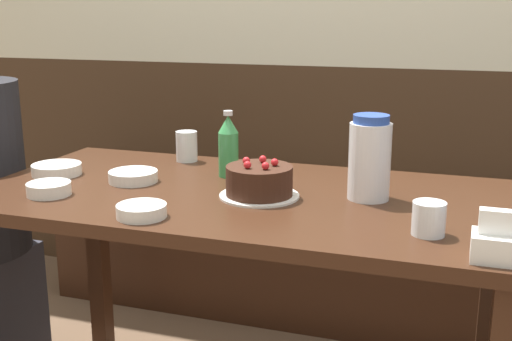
{
  "coord_description": "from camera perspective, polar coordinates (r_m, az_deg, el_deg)",
  "views": [
    {
      "loc": [
        0.57,
        -1.59,
        1.24
      ],
      "look_at": [
        0.02,
        0.05,
        0.81
      ],
      "focal_mm": 45.0,
      "sensor_mm": 36.0,
      "label": 1
    }
  ],
  "objects": [
    {
      "name": "back_wall",
      "position": [
        2.7,
        6.44,
        14.19
      ],
      "size": [
        4.8,
        0.04,
        2.5
      ],
      "color": "#3D2819",
      "rests_on": "ground_plane"
    },
    {
      "name": "bench_seat",
      "position": [
        2.68,
        4.84,
        -7.95
      ],
      "size": [
        2.2,
        0.38,
        0.48
      ],
      "color": "#381E11",
      "rests_on": "ground_plane"
    },
    {
      "name": "dining_table",
      "position": [
        1.78,
        -1.25,
        -4.97
      ],
      "size": [
        1.45,
        0.74,
        0.76
      ],
      "color": "#381E11",
      "rests_on": "ground_plane"
    },
    {
      "name": "birthday_cake",
      "position": [
        1.7,
        0.3,
        -1.0
      ],
      "size": [
        0.21,
        0.21,
        0.1
      ],
      "color": "white",
      "rests_on": "dining_table"
    },
    {
      "name": "water_pitcher",
      "position": [
        1.69,
        10.07,
        1.07
      ],
      "size": [
        0.11,
        0.11,
        0.22
      ],
      "color": "white",
      "rests_on": "dining_table"
    },
    {
      "name": "soju_bottle",
      "position": [
        1.9,
        -2.47,
        2.22
      ],
      "size": [
        0.06,
        0.06,
        0.2
      ],
      "color": "#388E4C",
      "rests_on": "dining_table"
    },
    {
      "name": "napkin_holder",
      "position": [
        1.36,
        20.9,
        -6.01
      ],
      "size": [
        0.11,
        0.08,
        0.11
      ],
      "color": "white",
      "rests_on": "dining_table"
    },
    {
      "name": "bowl_soup_white",
      "position": [
        2.02,
        -17.27,
        0.11
      ],
      "size": [
        0.15,
        0.15,
        0.03
      ],
      "color": "white",
      "rests_on": "dining_table"
    },
    {
      "name": "bowl_rice_small",
      "position": [
        1.56,
        -10.14,
        -3.55
      ],
      "size": [
        0.12,
        0.12,
        0.03
      ],
      "color": "white",
      "rests_on": "dining_table"
    },
    {
      "name": "bowl_side_dish",
      "position": [
        1.88,
        -10.92,
        -0.55
      ],
      "size": [
        0.14,
        0.14,
        0.03
      ],
      "color": "white",
      "rests_on": "dining_table"
    },
    {
      "name": "bowl_sauce_shallow",
      "position": [
        1.81,
        -17.93,
        -1.56
      ],
      "size": [
        0.12,
        0.12,
        0.03
      ],
      "color": "white",
      "rests_on": "dining_table"
    },
    {
      "name": "glass_water_tall",
      "position": [
        2.11,
        -6.18,
        2.16
      ],
      "size": [
        0.07,
        0.07,
        0.1
      ],
      "color": "silver",
      "rests_on": "dining_table"
    },
    {
      "name": "glass_tumbler_short",
      "position": [
        1.46,
        15.11,
        -4.14
      ],
      "size": [
        0.07,
        0.07,
        0.08
      ],
      "color": "silver",
      "rests_on": "dining_table"
    }
  ]
}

